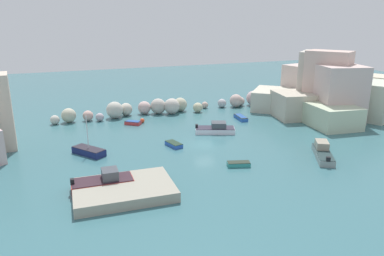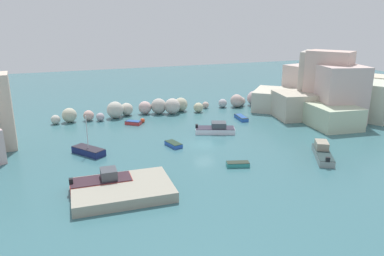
{
  "view_description": "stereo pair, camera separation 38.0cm",
  "coord_description": "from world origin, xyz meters",
  "px_view_note": "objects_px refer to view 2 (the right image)",
  "views": [
    {
      "loc": [
        -18.35,
        -40.75,
        15.45
      ],
      "look_at": [
        0.0,
        4.35,
        1.0
      ],
      "focal_mm": 34.17,
      "sensor_mm": 36.0,
      "label": 1
    },
    {
      "loc": [
        -18.0,
        -40.89,
        15.45
      ],
      "look_at": [
        0.0,
        4.35,
        1.0
      ],
      "focal_mm": 34.17,
      "sensor_mm": 36.0,
      "label": 2
    }
  ],
  "objects_px": {
    "channel_buoy": "(143,120)",
    "moored_boat_3": "(89,151)",
    "moored_boat_1": "(322,152)",
    "moored_boat_7": "(238,164)",
    "moored_boat_0": "(133,123)",
    "moored_boat_5": "(174,144)",
    "moored_boat_6": "(102,183)",
    "moored_boat_2": "(216,129)",
    "stone_dock": "(122,190)",
    "moored_boat_4": "(241,118)"
  },
  "relations": [
    {
      "from": "channel_buoy",
      "to": "moored_boat_1",
      "type": "xyz_separation_m",
      "value": [
        15.81,
        -22.41,
        0.24
      ]
    },
    {
      "from": "stone_dock",
      "to": "channel_buoy",
      "type": "distance_m",
      "value": 24.54
    },
    {
      "from": "moored_boat_4",
      "to": "moored_boat_7",
      "type": "distance_m",
      "value": 19.9
    },
    {
      "from": "moored_boat_3",
      "to": "moored_boat_4",
      "type": "bearing_deg",
      "value": 71.54
    },
    {
      "from": "moored_boat_4",
      "to": "moored_boat_5",
      "type": "bearing_deg",
      "value": -52.43
    },
    {
      "from": "channel_buoy",
      "to": "moored_boat_0",
      "type": "height_order",
      "value": "channel_buoy"
    },
    {
      "from": "moored_boat_2",
      "to": "channel_buoy",
      "type": "bearing_deg",
      "value": 155.59
    },
    {
      "from": "moored_boat_2",
      "to": "moored_boat_7",
      "type": "xyz_separation_m",
      "value": [
        -3.1,
        -12.21,
        -0.31
      ]
    },
    {
      "from": "moored_boat_7",
      "to": "moored_boat_1",
      "type": "bearing_deg",
      "value": 11.31
    },
    {
      "from": "channel_buoy",
      "to": "moored_boat_6",
      "type": "bearing_deg",
      "value": -113.58
    },
    {
      "from": "stone_dock",
      "to": "moored_boat_2",
      "type": "relative_size",
      "value": 1.51
    },
    {
      "from": "moored_boat_0",
      "to": "moored_boat_1",
      "type": "distance_m",
      "value": 28.02
    },
    {
      "from": "moored_boat_6",
      "to": "moored_boat_7",
      "type": "relative_size",
      "value": 2.16
    },
    {
      "from": "moored_boat_4",
      "to": "moored_boat_5",
      "type": "distance_m",
      "value": 16.63
    },
    {
      "from": "moored_boat_4",
      "to": "stone_dock",
      "type": "bearing_deg",
      "value": -42.7
    },
    {
      "from": "moored_boat_4",
      "to": "moored_boat_2",
      "type": "bearing_deg",
      "value": -46.49
    },
    {
      "from": "moored_boat_3",
      "to": "moored_boat_5",
      "type": "distance_m",
      "value": 10.41
    },
    {
      "from": "stone_dock",
      "to": "moored_boat_3",
      "type": "xyz_separation_m",
      "value": [
        -1.67,
        11.95,
        -0.05
      ]
    },
    {
      "from": "moored_boat_2",
      "to": "moored_boat_5",
      "type": "height_order",
      "value": "moored_boat_2"
    },
    {
      "from": "stone_dock",
      "to": "moored_boat_7",
      "type": "bearing_deg",
      "value": 8.7
    },
    {
      "from": "moored_boat_6",
      "to": "channel_buoy",
      "type": "bearing_deg",
      "value": 69.34
    },
    {
      "from": "moored_boat_2",
      "to": "moored_boat_6",
      "type": "relative_size",
      "value": 1.03
    },
    {
      "from": "moored_boat_6",
      "to": "moored_boat_3",
      "type": "bearing_deg",
      "value": 93.67
    },
    {
      "from": "moored_boat_5",
      "to": "moored_boat_6",
      "type": "relative_size",
      "value": 0.48
    },
    {
      "from": "stone_dock",
      "to": "moored_boat_5",
      "type": "relative_size",
      "value": 3.27
    },
    {
      "from": "stone_dock",
      "to": "moored_boat_1",
      "type": "bearing_deg",
      "value": 2.07
    },
    {
      "from": "moored_boat_1",
      "to": "moored_boat_7",
      "type": "distance_m",
      "value": 10.62
    },
    {
      "from": "moored_boat_0",
      "to": "moored_boat_5",
      "type": "distance_m",
      "value": 12.18
    },
    {
      "from": "stone_dock",
      "to": "moored_boat_1",
      "type": "relative_size",
      "value": 1.46
    },
    {
      "from": "channel_buoy",
      "to": "moored_boat_7",
      "type": "relative_size",
      "value": 0.26
    },
    {
      "from": "moored_boat_4",
      "to": "moored_boat_6",
      "type": "height_order",
      "value": "moored_boat_6"
    },
    {
      "from": "moored_boat_5",
      "to": "moored_boat_6",
      "type": "bearing_deg",
      "value": 118.94
    },
    {
      "from": "stone_dock",
      "to": "moored_boat_4",
      "type": "xyz_separation_m",
      "value": [
        23.08,
        19.22,
        -0.16
      ]
    },
    {
      "from": "channel_buoy",
      "to": "moored_boat_4",
      "type": "relative_size",
      "value": 0.19
    },
    {
      "from": "moored_boat_6",
      "to": "moored_boat_0",
      "type": "bearing_deg",
      "value": 72.58
    },
    {
      "from": "channel_buoy",
      "to": "moored_boat_2",
      "type": "height_order",
      "value": "moored_boat_2"
    },
    {
      "from": "moored_boat_4",
      "to": "moored_boat_6",
      "type": "bearing_deg",
      "value": -47.19
    },
    {
      "from": "moored_boat_5",
      "to": "moored_boat_7",
      "type": "height_order",
      "value": "moored_boat_5"
    },
    {
      "from": "stone_dock",
      "to": "moored_boat_2",
      "type": "bearing_deg",
      "value": 41.28
    },
    {
      "from": "moored_boat_2",
      "to": "moored_boat_3",
      "type": "distance_m",
      "value": 18.01
    },
    {
      "from": "moored_boat_0",
      "to": "moored_boat_3",
      "type": "bearing_deg",
      "value": 92.48
    },
    {
      "from": "stone_dock",
      "to": "moored_boat_0",
      "type": "distance_m",
      "value": 23.67
    },
    {
      "from": "channel_buoy",
      "to": "moored_boat_3",
      "type": "xyz_separation_m",
      "value": [
        -9.5,
        -11.31,
        0.08
      ]
    },
    {
      "from": "moored_boat_1",
      "to": "moored_boat_5",
      "type": "relative_size",
      "value": 2.24
    },
    {
      "from": "moored_boat_0",
      "to": "moored_boat_7",
      "type": "distance_m",
      "value": 21.92
    },
    {
      "from": "moored_boat_0",
      "to": "moored_boat_7",
      "type": "relative_size",
      "value": 0.97
    },
    {
      "from": "channel_buoy",
      "to": "moored_boat_7",
      "type": "distance_m",
      "value": 21.9
    },
    {
      "from": "moored_boat_4",
      "to": "moored_boat_6",
      "type": "relative_size",
      "value": 0.63
    },
    {
      "from": "moored_boat_2",
      "to": "moored_boat_4",
      "type": "height_order",
      "value": "moored_boat_2"
    },
    {
      "from": "channel_buoy",
      "to": "moored_boat_0",
      "type": "xyz_separation_m",
      "value": [
        -1.58,
        -0.44,
        -0.06
      ]
    }
  ]
}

